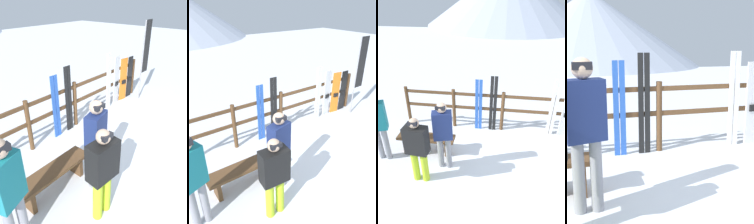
% 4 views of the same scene
% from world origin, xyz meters
% --- Properties ---
extents(ground_plane, '(40.00, 40.00, 0.00)m').
position_xyz_m(ground_plane, '(0.00, 0.00, 0.00)').
color(ground_plane, white).
extents(fence, '(5.72, 0.10, 1.20)m').
position_xyz_m(fence, '(0.00, 1.70, 0.71)').
color(fence, brown).
rests_on(fence, ground).
extents(bench, '(1.43, 0.36, 0.47)m').
position_xyz_m(bench, '(-1.84, 0.42, 0.35)').
color(bench, brown).
rests_on(bench, ground).
extents(person_teal, '(0.46, 0.35, 1.76)m').
position_xyz_m(person_teal, '(-2.79, 0.05, 1.04)').
color(person_teal, gray).
rests_on(person_teal, ground).
extents(person_navy, '(0.46, 0.32, 1.68)m').
position_xyz_m(person_navy, '(-1.26, -0.03, 0.98)').
color(person_navy, gray).
rests_on(person_navy, ground).
extents(person_black, '(0.48, 0.29, 1.56)m').
position_xyz_m(person_black, '(-1.68, -0.50, 0.89)').
color(person_black, '#B7D826').
rests_on(person_black, ground).
extents(ski_pair_blue, '(0.20, 0.02, 1.55)m').
position_xyz_m(ski_pair_blue, '(-0.68, 1.65, 0.78)').
color(ski_pair_blue, blue).
rests_on(ski_pair_blue, ground).
extents(ski_pair_black, '(0.19, 0.02, 1.67)m').
position_xyz_m(ski_pair_black, '(-0.27, 1.65, 0.83)').
color(ski_pair_black, black).
rests_on(ski_pair_black, ground).
extents(ski_pair_white, '(0.19, 0.02, 1.68)m').
position_xyz_m(ski_pair_white, '(1.36, 1.65, 0.84)').
color(ski_pair_white, white).
rests_on(ski_pair_white, ground).
extents(snowboard_white, '(0.32, 0.09, 1.50)m').
position_xyz_m(snowboard_white, '(1.74, 1.65, 0.74)').
color(snowboard_white, white).
rests_on(snowboard_white, ground).
extents(snowboard_orange, '(0.30, 0.09, 1.37)m').
position_xyz_m(snowboard_orange, '(2.14, 1.65, 0.68)').
color(snowboard_orange, orange).
rests_on(snowboard_orange, ground).
extents(snowboard_black_stripe, '(0.25, 0.06, 1.35)m').
position_xyz_m(snowboard_black_stripe, '(2.51, 1.65, 0.67)').
color(snowboard_black_stripe, black).
rests_on(snowboard_black_stripe, ground).
extents(rental_flag, '(0.40, 0.04, 2.45)m').
position_xyz_m(rental_flag, '(2.68, 1.27, 1.50)').
color(rental_flag, '#99999E').
rests_on(rental_flag, ground).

